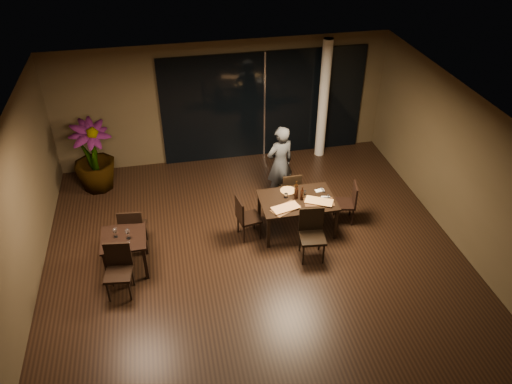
# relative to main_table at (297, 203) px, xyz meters

# --- Properties ---
(ground) EXTENTS (8.00, 8.00, 0.00)m
(ground) POSITION_rel_main_table_xyz_m (-1.00, -0.80, -0.68)
(ground) COLOR black
(ground) RESTS_ON ground
(wall_back) EXTENTS (8.00, 0.10, 3.00)m
(wall_back) POSITION_rel_main_table_xyz_m (-1.00, 3.25, 0.82)
(wall_back) COLOR #443924
(wall_back) RESTS_ON ground
(wall_left) EXTENTS (0.10, 8.00, 3.00)m
(wall_left) POSITION_rel_main_table_xyz_m (-5.05, -0.80, 0.82)
(wall_left) COLOR #443924
(wall_left) RESTS_ON ground
(wall_right) EXTENTS (0.10, 8.00, 3.00)m
(wall_right) POSITION_rel_main_table_xyz_m (3.05, -0.80, 0.82)
(wall_right) COLOR #443924
(wall_right) RESTS_ON ground
(ceiling) EXTENTS (8.00, 8.00, 0.04)m
(ceiling) POSITION_rel_main_table_xyz_m (-1.00, -0.80, 2.34)
(ceiling) COLOR silver
(ceiling) RESTS_ON wall_back
(window_panel) EXTENTS (5.00, 0.06, 2.70)m
(window_panel) POSITION_rel_main_table_xyz_m (0.00, 3.16, 0.67)
(window_panel) COLOR black
(window_panel) RESTS_ON ground
(column) EXTENTS (0.24, 0.24, 3.00)m
(column) POSITION_rel_main_table_xyz_m (1.40, 2.85, 0.82)
(column) COLOR silver
(column) RESTS_ON ground
(main_table) EXTENTS (1.50, 1.00, 0.75)m
(main_table) POSITION_rel_main_table_xyz_m (0.00, 0.00, 0.00)
(main_table) COLOR black
(main_table) RESTS_ON ground
(side_table) EXTENTS (0.80, 0.80, 0.75)m
(side_table) POSITION_rel_main_table_xyz_m (-3.40, -0.50, -0.05)
(side_table) COLOR black
(side_table) RESTS_ON ground
(chair_main_far) EXTENTS (0.41, 0.41, 0.88)m
(chair_main_far) POSITION_rel_main_table_xyz_m (0.06, 0.76, -0.18)
(chair_main_far) COLOR black
(chair_main_far) RESTS_ON ground
(chair_main_near) EXTENTS (0.52, 0.52, 1.02)m
(chair_main_near) POSITION_rel_main_table_xyz_m (0.07, -0.80, -0.11)
(chair_main_near) COLOR black
(chair_main_near) RESTS_ON ground
(chair_main_left) EXTENTS (0.50, 0.50, 0.94)m
(chair_main_left) POSITION_rel_main_table_xyz_m (-1.07, -0.03, -0.15)
(chair_main_left) COLOR black
(chair_main_left) RESTS_ON ground
(chair_main_right) EXTENTS (0.50, 0.50, 0.90)m
(chair_main_right) POSITION_rel_main_table_xyz_m (1.13, 0.07, -0.17)
(chair_main_right) COLOR black
(chair_main_right) RESTS_ON ground
(chair_side_far) EXTENTS (0.51, 0.51, 0.99)m
(chair_side_far) POSITION_rel_main_table_xyz_m (-3.26, 0.01, -0.12)
(chair_side_far) COLOR black
(chair_side_far) RESTS_ON ground
(chair_side_near) EXTENTS (0.51, 0.51, 0.99)m
(chair_side_near) POSITION_rel_main_table_xyz_m (-3.50, -1.05, -0.12)
(chair_side_near) COLOR black
(chair_side_near) RESTS_ON ground
(diner) EXTENTS (0.69, 0.56, 1.77)m
(diner) POSITION_rel_main_table_xyz_m (-0.07, 1.19, 0.21)
(diner) COLOR #303336
(diner) RESTS_ON ground
(potted_plant) EXTENTS (1.24, 1.24, 1.66)m
(potted_plant) POSITION_rel_main_table_xyz_m (-4.09, 2.41, 0.16)
(potted_plant) COLOR #1F501A
(potted_plant) RESTS_ON ground
(pizza_board_left) EXTENTS (0.65, 0.52, 0.01)m
(pizza_board_left) POSITION_rel_main_table_xyz_m (-0.31, -0.26, 0.08)
(pizza_board_left) COLOR #4D3019
(pizza_board_left) RESTS_ON main_table
(pizza_board_right) EXTENTS (0.62, 0.37, 0.01)m
(pizza_board_right) POSITION_rel_main_table_xyz_m (0.39, -0.18, 0.08)
(pizza_board_right) COLOR #432815
(pizza_board_right) RESTS_ON main_table
(oblong_pizza_left) EXTENTS (0.56, 0.36, 0.02)m
(oblong_pizza_left) POSITION_rel_main_table_xyz_m (-0.31, -0.26, 0.10)
(oblong_pizza_left) COLOR maroon
(oblong_pizza_left) RESTS_ON pizza_board_left
(oblong_pizza_right) EXTENTS (0.57, 0.45, 0.02)m
(oblong_pizza_right) POSITION_rel_main_table_xyz_m (0.39, -0.18, 0.10)
(oblong_pizza_right) COLOR maroon
(oblong_pizza_right) RESTS_ON pizza_board_right
(round_pizza) EXTENTS (0.31, 0.31, 0.01)m
(round_pizza) POSITION_rel_main_table_xyz_m (-0.11, 0.33, 0.08)
(round_pizza) COLOR #C63D16
(round_pizza) RESTS_ON main_table
(bottle_a) EXTENTS (0.07, 0.07, 0.33)m
(bottle_a) POSITION_rel_main_table_xyz_m (-0.02, 0.04, 0.24)
(bottle_a) COLOR black
(bottle_a) RESTS_ON main_table
(bottle_b) EXTENTS (0.07, 0.07, 0.30)m
(bottle_b) POSITION_rel_main_table_xyz_m (0.08, -0.02, 0.22)
(bottle_b) COLOR black
(bottle_b) RESTS_ON main_table
(bottle_c) EXTENTS (0.08, 0.08, 0.35)m
(bottle_c) POSITION_rel_main_table_xyz_m (0.00, 0.14, 0.25)
(bottle_c) COLOR black
(bottle_c) RESTS_ON main_table
(tumbler_left) EXTENTS (0.08, 0.08, 0.09)m
(tumbler_left) POSITION_rel_main_table_xyz_m (-0.21, 0.12, 0.12)
(tumbler_left) COLOR white
(tumbler_left) RESTS_ON main_table
(tumbler_right) EXTENTS (0.07, 0.07, 0.09)m
(tumbler_right) POSITION_rel_main_table_xyz_m (0.18, 0.15, 0.12)
(tumbler_right) COLOR white
(tumbler_right) RESTS_ON main_table
(napkin_near) EXTENTS (0.20, 0.14, 0.01)m
(napkin_near) POSITION_rel_main_table_xyz_m (0.57, -0.06, 0.08)
(napkin_near) COLOR white
(napkin_near) RESTS_ON main_table
(napkin_far) EXTENTS (0.19, 0.12, 0.01)m
(napkin_far) POSITION_rel_main_table_xyz_m (0.53, 0.21, 0.08)
(napkin_far) COLOR white
(napkin_far) RESTS_ON main_table
(wine_glass_a) EXTENTS (0.08, 0.08, 0.18)m
(wine_glass_a) POSITION_rel_main_table_xyz_m (-3.53, -0.46, 0.17)
(wine_glass_a) COLOR white
(wine_glass_a) RESTS_ON side_table
(wine_glass_b) EXTENTS (0.09, 0.09, 0.20)m
(wine_glass_b) POSITION_rel_main_table_xyz_m (-3.30, -0.54, 0.17)
(wine_glass_b) COLOR white
(wine_glass_b) RESTS_ON side_table
(side_napkin) EXTENTS (0.21, 0.16, 0.01)m
(side_napkin) POSITION_rel_main_table_xyz_m (-3.39, -0.74, 0.08)
(side_napkin) COLOR white
(side_napkin) RESTS_ON side_table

